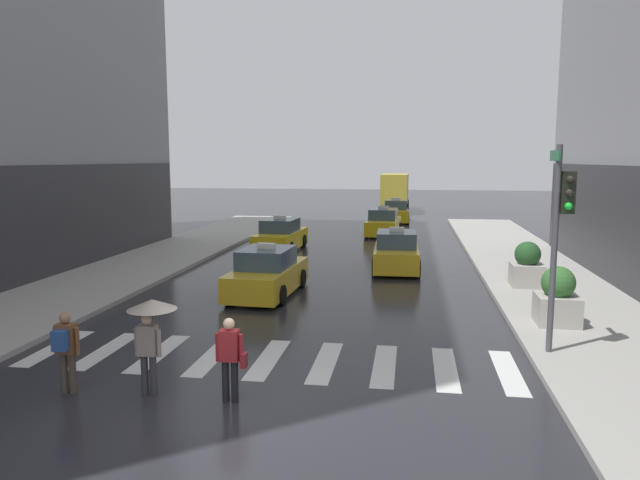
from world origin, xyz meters
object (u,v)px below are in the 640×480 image
at_px(traffic_light_pole, 561,220).
at_px(planter_mid_block, 527,266).
at_px(box_truck, 395,191).
at_px(planter_near_corner, 557,298).
at_px(taxi_third, 281,236).
at_px(pedestrian_with_umbrella, 150,321).
at_px(taxi_fifth, 395,212).
at_px(taxi_fourth, 383,223).
at_px(pedestrian_with_handbag, 230,355).
at_px(taxi_second, 396,252).
at_px(pedestrian_with_backpack, 66,346).
at_px(taxi_lead, 267,274).

relative_size(traffic_light_pole, planter_mid_block, 3.00).
relative_size(box_truck, planter_near_corner, 4.73).
relative_size(traffic_light_pole, planter_near_corner, 3.00).
height_order(taxi_third, planter_mid_block, taxi_third).
bearing_deg(pedestrian_with_umbrella, taxi_fifth, 83.35).
distance_m(taxi_fourth, planter_near_corner, 20.12).
xyz_separation_m(taxi_fourth, box_truck, (0.27, 15.81, 1.13)).
relative_size(pedestrian_with_umbrella, planter_mid_block, 1.21).
bearing_deg(pedestrian_with_umbrella, planter_near_corner, 33.62).
relative_size(taxi_fifth, pedestrian_with_handbag, 2.79).
height_order(pedestrian_with_umbrella, planter_mid_block, pedestrian_with_umbrella).
height_order(traffic_light_pole, taxi_fourth, traffic_light_pole).
distance_m(taxi_second, taxi_third, 7.32).
bearing_deg(planter_near_corner, pedestrian_with_umbrella, -146.38).
height_order(pedestrian_with_backpack, pedestrian_with_handbag, same).
height_order(taxi_fourth, pedestrian_with_umbrella, pedestrian_with_umbrella).
height_order(pedestrian_with_handbag, planter_near_corner, planter_near_corner).
bearing_deg(box_truck, traffic_light_pole, -82.84).
xyz_separation_m(taxi_fourth, planter_near_corner, (5.62, -19.32, 0.15)).
relative_size(traffic_light_pole, pedestrian_with_handbag, 2.91).
relative_size(taxi_lead, pedestrian_with_backpack, 2.80).
bearing_deg(pedestrian_with_handbag, taxi_fourth, 86.14).
distance_m(taxi_third, planter_near_corner, 16.29).
xyz_separation_m(taxi_second, pedestrian_with_handbag, (-2.78, -14.19, 0.21)).
bearing_deg(planter_near_corner, taxi_fourth, 106.23).
xyz_separation_m(pedestrian_with_handbag, planter_near_corner, (7.33, 6.01, -0.06)).
bearing_deg(taxi_second, taxi_third, 144.31).
xyz_separation_m(taxi_third, pedestrian_with_umbrella, (1.55, -18.40, 0.79)).
distance_m(taxi_fifth, box_truck, 8.12).
xyz_separation_m(box_truck, pedestrian_with_handbag, (-1.98, -41.15, -0.92)).
height_order(pedestrian_with_umbrella, pedestrian_with_backpack, pedestrian_with_umbrella).
relative_size(taxi_third, box_truck, 0.61).
xyz_separation_m(pedestrian_with_umbrella, pedestrian_with_handbag, (1.61, -0.06, -0.58)).
bearing_deg(taxi_third, planter_mid_block, -35.56).
distance_m(taxi_fourth, box_truck, 15.86).
height_order(planter_near_corner, planter_mid_block, same).
relative_size(taxi_fifth, pedestrian_with_umbrella, 2.37).
distance_m(taxi_third, pedestrian_with_umbrella, 18.48).
bearing_deg(pedestrian_with_backpack, taxi_lead, 78.28).
xyz_separation_m(taxi_third, pedestrian_with_backpack, (-0.15, -18.58, 0.25)).
relative_size(taxi_fifth, box_truck, 0.61).
bearing_deg(traffic_light_pole, taxi_second, 110.26).
bearing_deg(traffic_light_pole, planter_near_corner, 75.52).
bearing_deg(planter_mid_block, taxi_fifth, 103.18).
bearing_deg(pedestrian_with_umbrella, traffic_light_pole, 22.82).
bearing_deg(pedestrian_with_backpack, pedestrian_with_handbag, 1.97).
bearing_deg(planter_near_corner, taxi_third, 130.15).
bearing_deg(planter_mid_block, pedestrian_with_umbrella, -129.96).
xyz_separation_m(taxi_fifth, pedestrian_with_handbag, (-2.24, -33.11, 0.21)).
height_order(taxi_lead, taxi_second, same).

